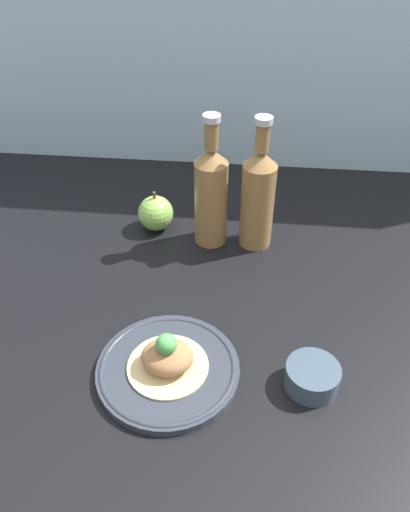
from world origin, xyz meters
TOP-DOWN VIEW (x-y plane):
  - ground_plane at (0.00, 0.00)cm, footprint 180.00×110.00cm
  - plate at (-6.63, -16.40)cm, footprint 22.36×22.36cm
  - plated_food at (-6.63, -16.40)cm, footprint 12.66×12.66cm
  - cider_bottle_left at (-3.22, 18.86)cm, footprint 6.67×6.67cm
  - cider_bottle_right at (5.99, 18.86)cm, footprint 6.67×6.67cm
  - apple at (-15.26, 21.80)cm, footprint 7.53×7.53cm
  - dipping_bowl at (15.38, -16.53)cm, footprint 8.26×8.26cm

SIDE VIEW (x-z plane):
  - ground_plane at x=0.00cm, z-range -4.00..0.00cm
  - plate at x=-6.63cm, z-range 0.05..1.65cm
  - dipping_bowl at x=15.38cm, z-range 0.00..3.92cm
  - plated_food at x=-6.63cm, z-range 0.11..7.04cm
  - apple at x=-15.26cm, z-range -0.71..8.26cm
  - cider_bottle_left at x=-3.22cm, z-range -2.56..24.89cm
  - cider_bottle_right at x=5.99cm, z-range -2.56..24.89cm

